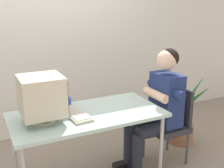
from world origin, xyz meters
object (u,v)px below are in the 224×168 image
at_px(desk, 87,118).
at_px(keyboard, 75,114).
at_px(potted_plant, 181,117).
at_px(crt_monitor, 42,96).
at_px(office_chair, 171,121).
at_px(desk_mug, 67,102).
at_px(person_seated, 158,104).

relative_size(desk, keyboard, 3.15).
bearing_deg(potted_plant, desk, -168.64).
xyz_separation_m(crt_monitor, office_chair, (1.40, 0.01, -0.50)).
distance_m(desk, crt_monitor, 0.50).
relative_size(desk, desk_mug, 14.84).
height_order(keyboard, desk_mug, desk_mug).
relative_size(crt_monitor, keyboard, 0.90).
bearing_deg(keyboard, office_chair, -0.02).
relative_size(crt_monitor, person_seated, 0.31).
bearing_deg(keyboard, potted_plant, 10.50).
relative_size(keyboard, potted_plant, 0.52).
xyz_separation_m(office_chair, desk_mug, (-1.11, 0.25, 0.32)).
relative_size(office_chair, person_seated, 0.66).
bearing_deg(crt_monitor, keyboard, 1.98).
xyz_separation_m(keyboard, potted_plant, (1.50, 0.28, -0.43)).
bearing_deg(potted_plant, person_seated, -154.14).
height_order(desk, person_seated, person_seated).
relative_size(office_chair, potted_plant, 0.98).
bearing_deg(office_chair, keyboard, 179.98).
relative_size(office_chair, desk_mug, 8.96).
bearing_deg(keyboard, crt_monitor, -178.02).
bearing_deg(office_chair, person_seated, 180.00).
bearing_deg(desk_mug, crt_monitor, -138.78).
distance_m(keyboard, person_seated, 0.93).
relative_size(potted_plant, desk_mug, 9.11).
bearing_deg(desk_mug, keyboard, -89.68).
bearing_deg(person_seated, desk_mug, 165.20).
height_order(office_chair, desk_mug, office_chair).
height_order(person_seated, potted_plant, person_seated).
distance_m(desk, office_chair, 1.02).
bearing_deg(office_chair, desk_mug, 167.54).
height_order(person_seated, desk_mug, person_seated).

